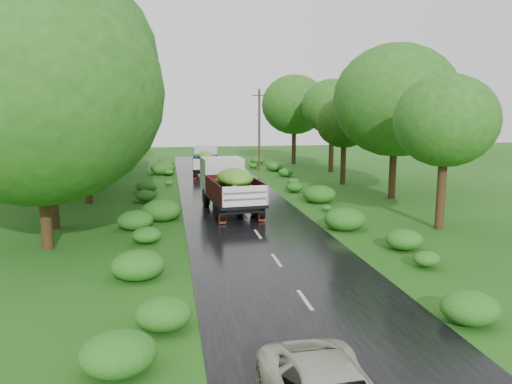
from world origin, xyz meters
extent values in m
plane|color=#1B460F|center=(0.00, 0.00, 0.00)|extent=(120.00, 120.00, 0.00)
cube|color=black|center=(0.00, 5.00, 0.01)|extent=(6.50, 80.00, 0.02)
cube|color=#BFB78C|center=(0.00, -4.00, 0.02)|extent=(0.12, 1.60, 0.00)
cube|color=#BFB78C|center=(0.00, 0.00, 0.02)|extent=(0.12, 1.60, 0.00)
cube|color=#BFB78C|center=(0.00, 4.00, 0.02)|extent=(0.12, 1.60, 0.00)
cube|color=#BFB78C|center=(0.00, 8.00, 0.02)|extent=(0.12, 1.60, 0.00)
cube|color=#BFB78C|center=(0.00, 12.00, 0.02)|extent=(0.12, 1.60, 0.00)
cube|color=#BFB78C|center=(0.00, 16.00, 0.02)|extent=(0.12, 1.60, 0.00)
cube|color=#BFB78C|center=(0.00, 20.00, 0.02)|extent=(0.12, 1.60, 0.00)
cube|color=#BFB78C|center=(0.00, 24.00, 0.02)|extent=(0.12, 1.60, 0.00)
cube|color=#BFB78C|center=(0.00, 28.00, 0.02)|extent=(0.12, 1.60, 0.00)
cube|color=#BFB78C|center=(0.00, 32.00, 0.02)|extent=(0.12, 1.60, 0.00)
cube|color=#BFB78C|center=(0.00, 36.00, 0.02)|extent=(0.12, 1.60, 0.00)
cube|color=#BFB78C|center=(0.00, 40.00, 0.02)|extent=(0.12, 1.60, 0.00)
cube|color=black|center=(-0.63, 13.00, 0.68)|extent=(2.32, 6.01, 0.29)
cylinder|color=black|center=(-1.82, 15.04, 0.52)|extent=(0.38, 1.06, 1.04)
cylinder|color=black|center=(0.19, 15.22, 0.52)|extent=(0.38, 1.06, 1.04)
cylinder|color=black|center=(-1.51, 11.58, 0.52)|extent=(0.38, 1.06, 1.04)
cylinder|color=black|center=(0.50, 11.77, 0.52)|extent=(0.38, 1.06, 1.04)
cylinder|color=black|center=(-1.42, 10.52, 0.52)|extent=(0.38, 1.06, 1.04)
cylinder|color=black|center=(0.60, 10.70, 0.52)|extent=(0.38, 1.06, 1.04)
cube|color=maroon|center=(-1.38, 10.17, 0.29)|extent=(0.36, 0.07, 0.47)
cube|color=maroon|center=(0.63, 10.35, 0.29)|extent=(0.36, 0.07, 0.47)
cube|color=silver|center=(-0.84, 15.34, 1.81)|extent=(2.47, 2.18, 1.98)
cube|color=black|center=(-0.53, 11.91, 0.91)|extent=(2.79, 4.68, 0.17)
cube|color=#4B0D12|center=(-1.68, 11.81, 1.48)|extent=(0.49, 4.47, 0.99)
cube|color=#4B0D12|center=(0.63, 12.02, 1.48)|extent=(0.49, 4.47, 0.99)
cube|color=#4B0D12|center=(-0.73, 14.10, 1.48)|extent=(2.39, 0.30, 0.99)
cube|color=silver|center=(-0.33, 9.72, 1.48)|extent=(2.39, 0.30, 0.99)
ellipsoid|color=#528718|center=(-0.53, 11.91, 2.11)|extent=(2.34, 3.93, 1.04)
cube|color=black|center=(-0.82, 28.45, 0.58)|extent=(1.97, 5.15, 0.25)
cylinder|color=black|center=(-1.52, 30.35, 0.45)|extent=(0.33, 0.91, 0.89)
cylinder|color=black|center=(0.21, 30.20, 0.45)|extent=(0.33, 0.91, 0.89)
cylinder|color=black|center=(-1.78, 27.38, 0.45)|extent=(0.33, 0.91, 0.89)
cylinder|color=black|center=(-0.05, 27.23, 0.45)|extent=(0.33, 0.91, 0.89)
cylinder|color=black|center=(-1.86, 26.47, 0.45)|extent=(0.33, 0.91, 0.89)
cylinder|color=black|center=(-0.13, 26.32, 0.45)|extent=(0.33, 0.91, 0.89)
cube|color=maroon|center=(-1.88, 26.17, 0.25)|extent=(0.31, 0.06, 0.40)
cube|color=maroon|center=(-0.16, 26.02, 0.25)|extent=(0.31, 0.06, 0.40)
cube|color=silver|center=(-0.64, 30.45, 1.55)|extent=(2.11, 1.86, 1.70)
cube|color=black|center=(-0.90, 27.51, 0.78)|extent=(2.38, 4.01, 0.14)
cube|color=navy|center=(-1.88, 27.60, 1.27)|extent=(0.40, 3.83, 0.85)
cube|color=navy|center=(0.09, 27.43, 1.27)|extent=(0.40, 3.83, 0.85)
cube|color=navy|center=(-0.73, 29.39, 1.27)|extent=(2.05, 0.25, 0.85)
cube|color=silver|center=(-1.06, 25.64, 1.27)|extent=(2.05, 0.25, 0.85)
ellipsoid|color=#528718|center=(-0.90, 27.51, 1.81)|extent=(2.00, 3.36, 0.89)
cylinder|color=#382616|center=(4.32, 31.31, 3.67)|extent=(0.21, 0.21, 7.34)
cube|color=#382616|center=(4.32, 31.31, 6.79)|extent=(1.29, 0.16, 0.09)
cylinder|color=black|center=(-8.90, 7.16, 3.58)|extent=(0.45, 0.45, 7.17)
ellipsoid|color=#163A0B|center=(-8.90, 7.16, 6.31)|extent=(4.44, 4.44, 3.99)
cylinder|color=black|center=(-9.39, 10.84, 4.45)|extent=(0.49, 0.49, 8.91)
ellipsoid|color=#163A0B|center=(-9.39, 10.84, 7.84)|extent=(4.55, 4.55, 4.09)
cylinder|color=black|center=(-8.73, 17.16, 3.48)|extent=(0.45, 0.45, 6.96)
ellipsoid|color=#163A0B|center=(-8.73, 17.16, 6.12)|extent=(4.11, 4.11, 3.70)
cylinder|color=black|center=(-11.25, 22.04, 4.51)|extent=(0.50, 0.50, 9.01)
ellipsoid|color=#163A0B|center=(-11.25, 22.04, 7.93)|extent=(5.05, 5.05, 4.55)
cylinder|color=black|center=(-10.45, 25.94, 3.75)|extent=(0.46, 0.46, 7.50)
ellipsoid|color=#163A0B|center=(-10.45, 25.94, 6.60)|extent=(3.13, 3.13, 2.82)
cylinder|color=black|center=(-11.53, 29.83, 3.95)|extent=(0.47, 0.47, 7.90)
ellipsoid|color=#163A0B|center=(-11.53, 29.83, 6.95)|extent=(4.16, 4.16, 3.75)
cylinder|color=black|center=(-9.62, 36.29, 4.02)|extent=(0.47, 0.47, 8.05)
ellipsoid|color=#163A0B|center=(-9.62, 36.29, 7.08)|extent=(4.42, 4.42, 3.97)
cylinder|color=black|center=(8.72, 7.57, 2.92)|extent=(0.42, 0.42, 5.83)
ellipsoid|color=#1E5314|center=(8.72, 7.57, 5.13)|extent=(3.09, 3.09, 2.78)
cylinder|color=black|center=(10.06, 15.62, 3.50)|extent=(0.45, 0.45, 6.99)
ellipsoid|color=#1E5314|center=(10.06, 15.62, 6.15)|extent=(3.94, 3.94, 3.54)
cylinder|color=black|center=(8.98, 21.75, 2.63)|extent=(0.41, 0.41, 5.26)
ellipsoid|color=#1E5314|center=(8.98, 21.75, 4.63)|extent=(2.89, 2.89, 2.60)
cylinder|color=black|center=(10.42, 28.88, 3.30)|extent=(0.44, 0.44, 6.60)
ellipsoid|color=#1E5314|center=(10.42, 28.88, 5.81)|extent=(3.27, 3.27, 2.94)
cylinder|color=black|center=(8.68, 35.59, 3.40)|extent=(0.44, 0.44, 6.80)
ellipsoid|color=#1E5314|center=(8.68, 35.59, 5.99)|extent=(3.64, 3.64, 3.28)
camera|label=1|loc=(-3.92, -13.77, 5.74)|focal=35.00mm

